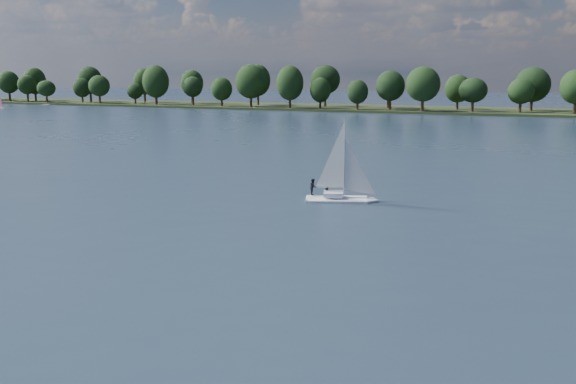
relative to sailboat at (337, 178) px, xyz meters
name	(u,v)px	position (x,y,z in m)	size (l,w,h in m)	color
ground	(396,146)	(-6.51, 51.20, -2.44)	(700.00, 700.00, 0.00)	#233342
far_shore	(477,112)	(-6.51, 163.20, -2.44)	(660.00, 40.00, 1.50)	black
sailboat	(337,178)	(0.00, 0.00, 0.00)	(6.87, 3.93, 8.72)	white
dinghy_pink	(2,105)	(-171.06, 117.04, -1.42)	(2.72, 1.15, 4.29)	white
pontoon	(47,105)	(-173.24, 141.83, -2.44)	(4.00, 2.00, 0.50)	#5B5E60
treeline	(446,88)	(-16.55, 159.37, 5.59)	(562.76, 73.95, 18.09)	black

